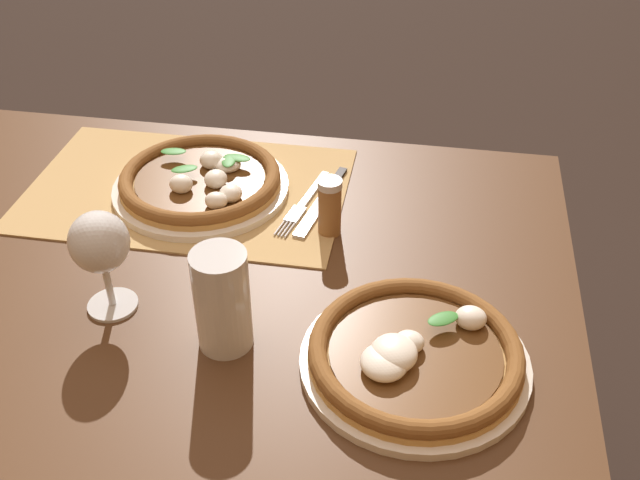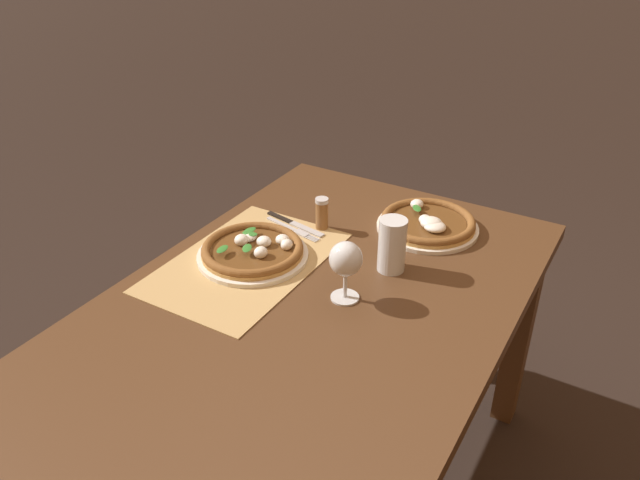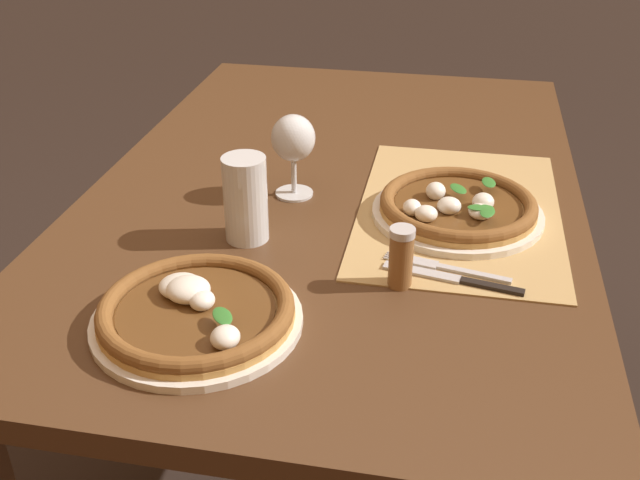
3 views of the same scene
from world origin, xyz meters
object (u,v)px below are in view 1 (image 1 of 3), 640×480
pint_glass (222,302)px  knife (322,201)px  pepper_shaker (330,207)px  pizza_far (414,355)px  fork (304,203)px  pizza_near (201,181)px  wine_glass (100,246)px

pint_glass → knife: size_ratio=0.68×
pint_glass → pepper_shaker: (-0.10, -0.26, -0.02)m
pizza_far → pepper_shaker: size_ratio=3.02×
pint_glass → knife: bearing=-101.8°
fork → pepper_shaker: pepper_shaker is taller
pizza_near → pizza_far: 0.51m
pizza_near → pint_glass: 0.37m
pizza_far → pint_glass: bearing=-0.6°
pizza_near → wine_glass: (0.04, 0.30, 0.08)m
fork → knife: knife is taller
pizza_far → pint_glass: 0.25m
pint_glass → fork: size_ratio=0.73×
pizza_far → knife: pizza_far is taller
pizza_near → pint_glass: pint_glass is taller
fork → pepper_shaker: size_ratio=2.05×
pizza_near → wine_glass: wine_glass is taller
wine_glass → pizza_far: bearing=174.1°
pizza_far → wine_glass: 0.43m
pizza_far → fork: 0.39m
wine_glass → pint_glass: 0.18m
pizza_far → pizza_near: bearing=-41.9°
fork → knife: (-0.03, -0.01, 0.00)m
pizza_far → knife: size_ratio=1.37×
wine_glass → pepper_shaker: (-0.27, -0.22, -0.06)m
pint_glass → pepper_shaker: size_ratio=1.49×
fork → knife: bearing=-159.9°
pizza_far → wine_glass: size_ratio=1.89×
knife → pizza_far: bearing=117.1°
pint_glass → wine_glass: bearing=-13.1°
pizza_near → pepper_shaker: (-0.23, 0.08, 0.03)m
pint_glass → knife: (-0.07, -0.34, -0.06)m
pizza_far → pepper_shaker: 0.31m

